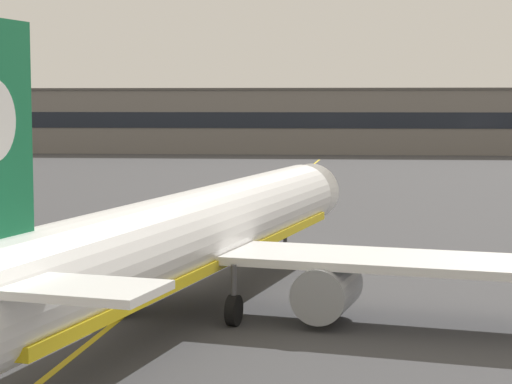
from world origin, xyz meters
name	(u,v)px	position (x,y,z in m)	size (l,w,h in m)	color
ground_plane	(108,369)	(0.00, 0.00, 0.00)	(400.00, 400.00, 0.00)	#3D3D3F
taxiway_centreline	(216,242)	(0.00, 30.00, 0.00)	(0.30, 180.00, 0.01)	yellow
airliner_foreground	(192,237)	(1.58, 9.07, 3.37)	(32.25, 41.04, 11.65)	white
safety_cone_by_nose_gear	(255,252)	(3.06, 24.38, 0.26)	(0.44, 0.44, 0.55)	orange
terminal_building	(298,121)	(0.99, 139.50, 5.86)	(144.35, 12.40, 11.71)	slate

